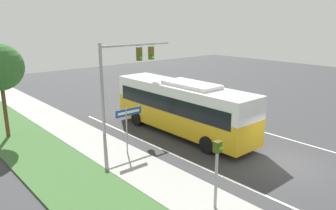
# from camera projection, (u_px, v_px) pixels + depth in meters

# --- Properties ---
(ground_plane) EXTENTS (80.00, 80.00, 0.00)m
(ground_plane) POSITION_uv_depth(u_px,v_px,m) (287.00, 165.00, 17.32)
(ground_plane) COLOR #38383A
(sidewalk) EXTENTS (2.80, 80.00, 0.12)m
(sidewalk) POSITION_uv_depth(u_px,v_px,m) (208.00, 206.00, 13.36)
(sidewalk) COLOR #9E9E99
(sidewalk) RESTS_ON ground_plane
(lane_divider_near) EXTENTS (0.14, 30.00, 0.01)m
(lane_divider_near) POSITION_uv_depth(u_px,v_px,m) (246.00, 187.00, 15.03)
(lane_divider_near) COLOR silver
(lane_divider_near) RESTS_ON ground_plane
(lane_divider_far) EXTENTS (0.14, 30.00, 0.01)m
(lane_divider_far) POSITION_uv_depth(u_px,v_px,m) (318.00, 148.00, 19.61)
(lane_divider_far) COLOR silver
(lane_divider_far) RESTS_ON ground_plane
(bus) EXTENTS (2.71, 10.99, 3.60)m
(bus) POSITION_uv_depth(u_px,v_px,m) (182.00, 105.00, 21.56)
(bus) COLOR gold
(bus) RESTS_ON ground_plane
(signal_gantry) EXTENTS (5.65, 0.41, 6.07)m
(signal_gantry) POSITION_uv_depth(u_px,v_px,m) (124.00, 69.00, 21.50)
(signal_gantry) COLOR #939399
(signal_gantry) RESTS_ON ground_plane
(pedestrian_signal) EXTENTS (0.28, 0.34, 2.96)m
(pedestrian_signal) POSITION_uv_depth(u_px,v_px,m) (217.00, 164.00, 12.66)
(pedestrian_signal) COLOR #939399
(pedestrian_signal) RESTS_ON ground_plane
(street_sign) EXTENTS (1.69, 0.08, 2.74)m
(street_sign) POSITION_uv_depth(u_px,v_px,m) (128.00, 121.00, 18.18)
(street_sign) COLOR #939399
(street_sign) RESTS_ON ground_plane
(roadside_tree) EXTENTS (2.90, 2.90, 5.98)m
(roadside_tree) POSITION_uv_depth(u_px,v_px,m) (0.00, 67.00, 20.07)
(roadside_tree) COLOR brown
(roadside_tree) RESTS_ON grass_verge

